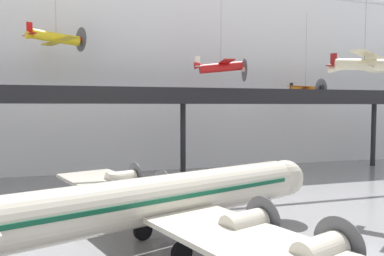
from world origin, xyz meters
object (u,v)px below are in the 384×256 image
object	(u,v)px
suspended_plane_orange_highwing	(306,90)
suspended_plane_yellow_lowwing	(56,38)
suspended_plane_red_highwing	(221,67)
airliner_silver_main	(156,201)
suspended_plane_cream_biplane	(365,64)
info_sign_pedestal	(318,250)

from	to	relation	value
suspended_plane_orange_highwing	suspended_plane_yellow_lowwing	distance (m)	34.78
suspended_plane_orange_highwing	suspended_plane_red_highwing	size ratio (longest dim) A/B	1.15
airliner_silver_main	suspended_plane_cream_biplane	bearing A→B (deg)	-6.53
suspended_plane_cream_biplane	suspended_plane_red_highwing	world-z (taller)	suspended_plane_red_highwing
suspended_plane_cream_biplane	info_sign_pedestal	world-z (taller)	suspended_plane_cream_biplane
suspended_plane_red_highwing	info_sign_pedestal	world-z (taller)	suspended_plane_red_highwing
suspended_plane_cream_biplane	info_sign_pedestal	bearing A→B (deg)	-86.71
suspended_plane_yellow_lowwing	info_sign_pedestal	distance (m)	36.79
suspended_plane_red_highwing	info_sign_pedestal	distance (m)	27.66
airliner_silver_main	suspended_plane_red_highwing	distance (m)	25.98
suspended_plane_cream_biplane	suspended_plane_yellow_lowwing	distance (m)	33.65
info_sign_pedestal	suspended_plane_yellow_lowwing	bearing A→B (deg)	102.91
suspended_plane_red_highwing	info_sign_pedestal	size ratio (longest dim) A/B	8.66
suspended_plane_orange_highwing	suspended_plane_red_highwing	bearing A→B (deg)	-90.31
airliner_silver_main	info_sign_pedestal	xyz separation A→B (m)	(9.23, -3.61, -2.81)
suspended_plane_red_highwing	airliner_silver_main	bearing A→B (deg)	-110.05
suspended_plane_cream_biplane	info_sign_pedestal	xyz separation A→B (m)	(-10.08, -7.95, -12.36)
suspended_plane_cream_biplane	info_sign_pedestal	distance (m)	17.83
airliner_silver_main	suspended_plane_orange_highwing	world-z (taller)	suspended_plane_orange_highwing
suspended_plane_red_highwing	suspended_plane_orange_highwing	bearing A→B (deg)	28.71
airliner_silver_main	suspended_plane_cream_biplane	distance (m)	21.98
suspended_plane_orange_highwing	info_sign_pedestal	xyz separation A→B (m)	(-18.04, -28.93, -11.12)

